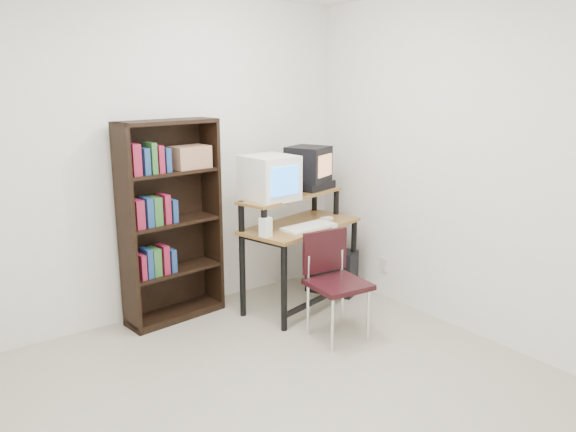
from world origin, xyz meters
TOP-DOWN VIEW (x-y plane):
  - back_wall at (0.00, 2.00)m, footprint 4.00×0.01m
  - right_wall at (2.00, 0.00)m, footprint 0.01×4.00m
  - computer_desk at (1.25, 1.44)m, footprint 1.16×0.78m
  - crt_monitor at (0.98, 1.49)m, footprint 0.42×0.42m
  - vcr at (1.52, 1.60)m, footprint 0.42×0.35m
  - crt_tv at (1.48, 1.62)m, footprint 0.43×0.43m
  - cd_spindle at (1.24, 1.49)m, footprint 0.13×0.13m
  - keyboard at (1.22, 1.28)m, footprint 0.49×0.25m
  - mousepad at (1.53, 1.42)m, footprint 0.26×0.23m
  - mouse at (1.52, 1.40)m, footprint 0.10×0.07m
  - desk_speaker at (0.79, 1.27)m, footprint 0.10×0.09m
  - pc_tower at (1.66, 1.49)m, footprint 0.37×0.49m
  - school_chair at (1.09, 0.81)m, footprint 0.44×0.44m
  - bookshelf at (0.25, 1.85)m, footprint 0.84×0.36m
  - wall_outlet at (1.99, 1.15)m, footprint 0.02×0.08m

SIDE VIEW (x-z plane):
  - pc_tower at x=1.66m, z-range 0.00..0.42m
  - wall_outlet at x=1.99m, z-range 0.24..0.36m
  - school_chair at x=1.09m, z-range 0.09..0.91m
  - computer_desk at x=1.25m, z-range 0.18..1.16m
  - mousepad at x=1.53m, z-range 0.72..0.73m
  - keyboard at x=1.22m, z-range 0.72..0.75m
  - mouse at x=1.52m, z-range 0.73..0.76m
  - desk_speaker at x=0.79m, z-range 0.72..0.89m
  - bookshelf at x=0.25m, z-range 0.03..1.66m
  - cd_spindle at x=1.24m, z-range 0.97..1.02m
  - vcr at x=1.52m, z-range 0.97..1.05m
  - crt_monitor at x=0.98m, z-range 0.97..1.33m
  - crt_tv at x=1.48m, z-range 1.05..1.36m
  - back_wall at x=0.00m, z-range 0.00..2.60m
  - right_wall at x=2.00m, z-range 0.00..2.60m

